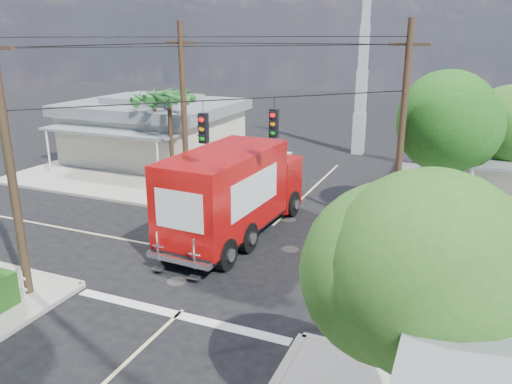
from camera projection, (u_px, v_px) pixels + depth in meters
The scene contains 12 objects.
ground at pixel (236, 260), 19.36m from camera, with size 120.00×120.00×0.00m, color black.
sidewalk_nw at pixel (157, 166), 32.94m from camera, with size 14.12×14.12×0.14m.
road_markings at pixel (219, 276), 18.07m from camera, with size 32.00×32.00×0.01m.
building_nw at pixel (154, 129), 34.10m from camera, with size 10.80×10.20×4.30m.
radio_tower at pixel (362, 75), 35.03m from camera, with size 0.80×0.80×17.00m.
tree_ne_front at pixel (456, 123), 21.17m from camera, with size 4.21×4.14×6.66m.
tree_se at pixel (410, 281), 9.18m from camera, with size 3.67×3.54×5.62m.
palm_nw_front at pixel (169, 98), 27.21m from camera, with size 3.01×3.08×5.59m.
palm_nw_back at pixel (154, 100), 29.39m from camera, with size 3.01×3.08×5.19m.
utility_poles at pixel (216, 131), 19.95m from camera, with size 12.00×10.68×9.00m.
vending_boxes at pixel (427, 215), 22.18m from camera, with size 1.90×0.50×1.10m.
delivery_truck at pixel (234, 192), 21.16m from camera, with size 3.34×9.18×3.91m.
Camera 1 is at (7.61, -15.95, 8.37)m, focal length 35.00 mm.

